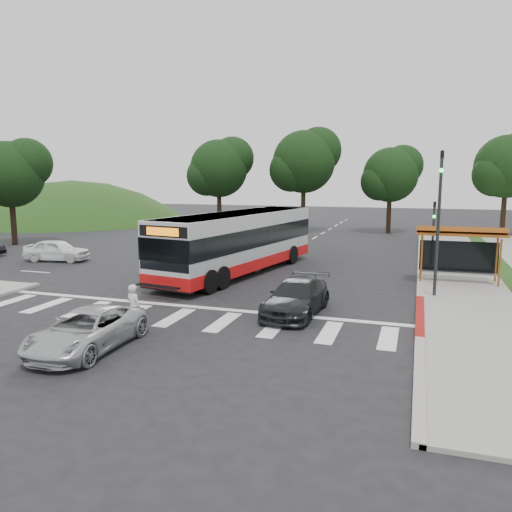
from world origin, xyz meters
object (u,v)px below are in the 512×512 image
at_px(pedestrian, 134,307).
at_px(silver_suv_south, 87,330).
at_px(transit_bus, 239,243).
at_px(dark_sedan, 296,297).

bearing_deg(pedestrian, silver_suv_south, 97.48).
xyz_separation_m(transit_bus, pedestrian, (0.11, -11.11, -0.88)).
bearing_deg(silver_suv_south, transit_bus, 87.97).
distance_m(transit_bus, silver_suv_south, 13.40).
relative_size(transit_bus, dark_sedan, 2.84).
height_order(transit_bus, silver_suv_south, transit_bus).
bearing_deg(dark_sedan, silver_suv_south, -127.57).
bearing_deg(transit_bus, silver_suv_south, -80.39).
xyz_separation_m(transit_bus, dark_sedan, (5.07, -7.26, -1.03)).
distance_m(pedestrian, silver_suv_south, 2.27).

